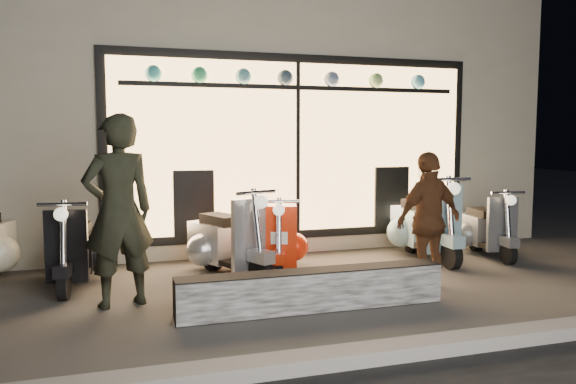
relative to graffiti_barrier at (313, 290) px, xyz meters
name	(u,v)px	position (x,y,z in m)	size (l,w,h in m)	color
ground	(283,293)	(-0.11, 0.65, -0.20)	(40.00, 40.00, 0.00)	#383533
kerb	(359,356)	(-0.11, -1.35, -0.14)	(40.00, 0.25, 0.12)	slate
shop_building	(208,116)	(-0.11, 5.63, 1.90)	(10.20, 6.23, 4.20)	beige
graffiti_barrier	(313,290)	(0.00, 0.00, 0.00)	(2.69, 0.28, 0.40)	black
scooter_silver	(224,240)	(-0.57, 1.71, 0.22)	(0.84, 1.44, 1.05)	black
scooter_red	(280,241)	(0.17, 1.70, 0.18)	(0.68, 1.31, 0.94)	black
scooter_black	(76,250)	(-2.29, 1.78, 0.19)	(0.54, 1.38, 0.98)	black
scooter_blue	(422,225)	(2.33, 1.89, 0.25)	(0.55, 1.58, 1.13)	black
scooter_grey	(484,229)	(3.28, 1.76, 0.18)	(0.55, 1.32, 0.94)	black
man	(118,211)	(-1.81, 0.70, 0.77)	(0.70, 0.46, 1.93)	black
woman	(429,220)	(1.53, 0.40, 0.57)	(0.90, 0.38, 1.54)	#56311B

